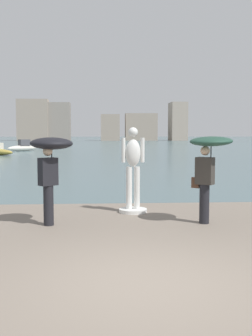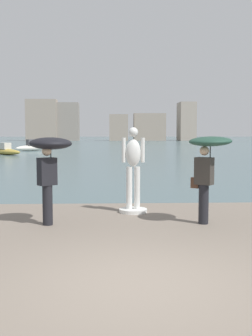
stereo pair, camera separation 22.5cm
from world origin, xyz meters
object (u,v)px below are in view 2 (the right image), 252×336
at_px(statue_white_figure, 133,174).
at_px(onlooker_left, 50,156).
at_px(boat_far, 31,147).
at_px(onlooker_right, 208,157).
at_px(boat_leftward, 6,151).

distance_m(statue_white_figure, onlooker_left, 2.37).
bearing_deg(boat_far, onlooker_right, -74.91).
distance_m(onlooker_right, boat_far, 48.04).
height_order(onlooker_left, boat_far, onlooker_left).
xyz_separation_m(onlooker_left, boat_leftward, (-9.98, 36.95, -1.47)).
bearing_deg(onlooker_left, boat_leftward, 105.11).
relative_size(statue_white_figure, boat_far, 0.57).
relative_size(onlooker_left, boat_far, 0.51).
height_order(boat_far, boat_leftward, boat_far).
height_order(onlooker_right, boat_far, onlooker_right).
xyz_separation_m(statue_white_figure, onlooker_right, (1.56, -1.41, 0.52)).
relative_size(onlooker_left, onlooker_right, 0.98).
relative_size(statue_white_figure, boat_leftward, 0.49).
xyz_separation_m(onlooker_right, boat_leftward, (-13.45, 37.06, -1.44)).
height_order(statue_white_figure, boat_leftward, statue_white_figure).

